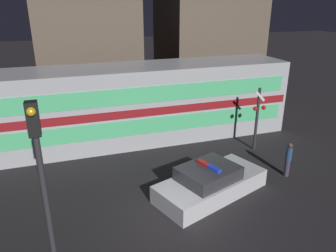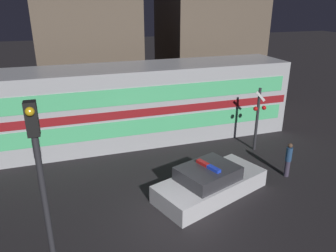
{
  "view_description": "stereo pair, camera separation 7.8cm",
  "coord_description": "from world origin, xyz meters",
  "px_view_note": "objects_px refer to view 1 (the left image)",
  "views": [
    {
      "loc": [
        -3.24,
        -8.7,
        7.25
      ],
      "look_at": [
        1.19,
        4.6,
        1.83
      ],
      "focal_mm": 35.0,
      "sensor_mm": 36.0,
      "label": 1
    },
    {
      "loc": [
        -3.16,
        -8.73,
        7.25
      ],
      "look_at": [
        1.19,
        4.6,
        1.83
      ],
      "focal_mm": 35.0,
      "sensor_mm": 36.0,
      "label": 2
    }
  ],
  "objects_px": {
    "police_car": "(210,183)",
    "pedestrian": "(288,159)",
    "train": "(136,104)",
    "crossing_signal_near": "(257,116)",
    "traffic_light_corner": "(41,168)"
  },
  "relations": [
    {
      "from": "crossing_signal_near",
      "to": "traffic_light_corner",
      "type": "distance_m",
      "value": 11.1
    },
    {
      "from": "pedestrian",
      "to": "traffic_light_corner",
      "type": "bearing_deg",
      "value": -167.51
    },
    {
      "from": "police_car",
      "to": "traffic_light_corner",
      "type": "relative_size",
      "value": 1.0
    },
    {
      "from": "train",
      "to": "traffic_light_corner",
      "type": "relative_size",
      "value": 3.37
    },
    {
      "from": "police_car",
      "to": "pedestrian",
      "type": "xyz_separation_m",
      "value": [
        3.82,
        0.27,
        0.29
      ]
    },
    {
      "from": "pedestrian",
      "to": "traffic_light_corner",
      "type": "xyz_separation_m",
      "value": [
        -9.71,
        -2.15,
        2.34
      ]
    },
    {
      "from": "pedestrian",
      "to": "crossing_signal_near",
      "type": "distance_m",
      "value": 2.97
    },
    {
      "from": "traffic_light_corner",
      "to": "crossing_signal_near",
      "type": "bearing_deg",
      "value": 26.6
    },
    {
      "from": "police_car",
      "to": "pedestrian",
      "type": "distance_m",
      "value": 3.84
    },
    {
      "from": "pedestrian",
      "to": "crossing_signal_near",
      "type": "relative_size",
      "value": 0.48
    },
    {
      "from": "pedestrian",
      "to": "traffic_light_corner",
      "type": "relative_size",
      "value": 0.32
    },
    {
      "from": "train",
      "to": "police_car",
      "type": "relative_size",
      "value": 3.38
    },
    {
      "from": "train",
      "to": "pedestrian",
      "type": "xyz_separation_m",
      "value": [
        5.25,
        -6.1,
        -1.23
      ]
    },
    {
      "from": "train",
      "to": "police_car",
      "type": "distance_m",
      "value": 6.7
    },
    {
      "from": "pedestrian",
      "to": "police_car",
      "type": "bearing_deg",
      "value": -175.96
    }
  ]
}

